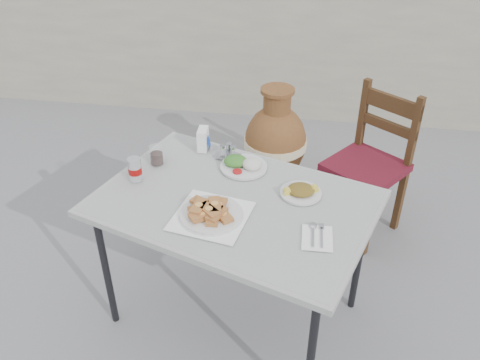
% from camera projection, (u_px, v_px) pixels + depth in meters
% --- Properties ---
extents(ground, '(80.00, 80.00, 0.00)m').
position_uv_depth(ground, '(221.00, 311.00, 2.79)').
color(ground, slate).
rests_on(ground, ground).
extents(cafe_table, '(1.46, 1.21, 0.76)m').
position_uv_depth(cafe_table, '(234.00, 209.00, 2.38)').
color(cafe_table, black).
rests_on(cafe_table, ground).
extents(pide_plate, '(0.37, 0.37, 0.07)m').
position_uv_depth(pide_plate, '(211.00, 211.00, 2.24)').
color(pide_plate, white).
rests_on(pide_plate, cafe_table).
extents(salad_rice_plate, '(0.24, 0.24, 0.06)m').
position_uv_depth(salad_rice_plate, '(243.00, 164.00, 2.57)').
color(salad_rice_plate, silver).
rests_on(salad_rice_plate, cafe_table).
extents(salad_chopped_plate, '(0.20, 0.20, 0.04)m').
position_uv_depth(salad_chopped_plate, '(301.00, 191.00, 2.38)').
color(salad_chopped_plate, silver).
rests_on(salad_chopped_plate, cafe_table).
extents(soda_can, '(0.07, 0.07, 0.12)m').
position_uv_depth(soda_can, '(135.00, 169.00, 2.46)').
color(soda_can, silver).
rests_on(soda_can, cafe_table).
extents(cola_glass, '(0.07, 0.07, 0.10)m').
position_uv_depth(cola_glass, '(157.00, 156.00, 2.59)').
color(cola_glass, white).
rests_on(cola_glass, cafe_table).
extents(napkin_holder, '(0.07, 0.10, 0.12)m').
position_uv_depth(napkin_holder, '(203.00, 139.00, 2.71)').
color(napkin_holder, white).
rests_on(napkin_holder, cafe_table).
extents(condiment_caddy, '(0.14, 0.12, 0.08)m').
position_uv_depth(condiment_caddy, '(228.00, 153.00, 2.65)').
color(condiment_caddy, '#B0AFB6').
rests_on(condiment_caddy, cafe_table).
extents(cutlery_napkin, '(0.13, 0.18, 0.01)m').
position_uv_depth(cutlery_napkin, '(317.00, 236.00, 2.14)').
color(cutlery_napkin, white).
rests_on(cutlery_napkin, cafe_table).
extents(chair, '(0.58, 0.58, 0.94)m').
position_uv_depth(chair, '(370.00, 163.00, 3.14)').
color(chair, '#331C0E').
rests_on(chair, ground).
extents(terracotta_urn, '(0.45, 0.45, 0.78)m').
position_uv_depth(terracotta_urn, '(275.00, 143.00, 3.60)').
color(terracotta_urn, brown).
rests_on(terracotta_urn, ground).
extents(back_wall, '(6.00, 0.25, 1.20)m').
position_uv_depth(back_wall, '(272.00, 50.00, 4.50)').
color(back_wall, '#ABA58E').
rests_on(back_wall, ground).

